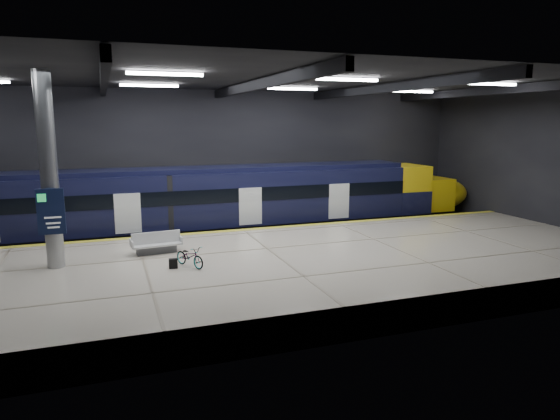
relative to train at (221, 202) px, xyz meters
name	(u,v)px	position (x,y,z in m)	size (l,w,h in m)	color
ground	(260,267)	(0.45, -5.50, -2.06)	(30.00, 30.00, 0.00)	black
room_shell	(259,135)	(0.45, -5.49, 3.66)	(30.10, 16.10, 8.05)	black
platform	(280,271)	(0.45, -8.00, -1.51)	(30.00, 11.00, 1.10)	beige
safety_strip	(243,230)	(0.45, -2.75, -0.95)	(30.00, 0.40, 0.01)	gold
rails	(230,238)	(0.45, 0.00, -1.98)	(30.00, 1.52, 0.16)	gray
train	(221,202)	(0.00, 0.00, 0.00)	(29.40, 2.84, 3.79)	black
bench	(156,246)	(-3.94, -5.74, -0.65)	(2.03, 0.99, 0.87)	#595B60
bicycle	(190,256)	(-3.00, -8.08, -0.58)	(0.51, 1.46, 0.77)	#99999E
pannier_bag	(173,263)	(-3.60, -8.08, -0.78)	(0.30, 0.18, 0.35)	black
info_column	(49,174)	(-7.55, -6.52, 2.40)	(0.90, 0.78, 6.90)	#9EA0A5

